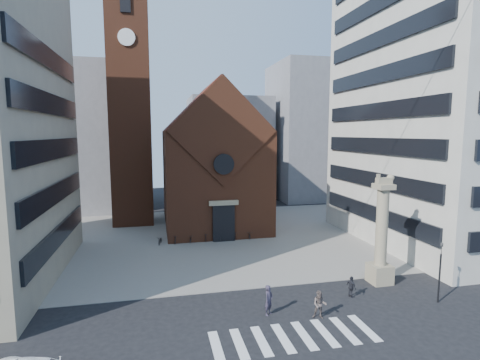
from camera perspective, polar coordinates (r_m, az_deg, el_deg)
The scene contains 21 objects.
ground at distance 26.12m, azimuth 4.50°, elevation -19.63°, with size 120.00×120.00×0.00m, color black.
piazza at distance 43.45m, azimuth -2.99°, elevation -8.53°, with size 46.00×30.00×0.05m, color gray.
zebra_crossing at distance 23.78m, azimuth 8.18°, elevation -22.55°, with size 10.20×3.20×0.01m, color white, non-canonical shape.
church at distance 47.95m, azimuth -4.27°, elevation 2.62°, with size 12.00×16.65×18.00m.
campanile at distance 50.49m, azimuth -16.40°, elevation 11.38°, with size 5.50×5.50×31.20m.
building_right at distance 46.38m, azimuth 29.97°, elevation 11.46°, with size 18.00×22.00×32.00m, color beige.
bg_block_left at distance 63.60m, azimuth -24.63°, elevation 5.82°, with size 16.00×14.00×22.00m, color gray.
bg_block_mid at distance 68.54m, azimuth -1.76°, elevation 4.84°, with size 14.00×12.00×18.00m, color gray.
bg_block_right at distance 70.48m, azimuth 11.69°, elevation 7.20°, with size 16.00×14.00×24.00m, color gray.
lion_column at distance 31.55m, azimuth 20.72°, elevation -8.58°, with size 1.63×1.60×8.68m.
traffic_light at distance 30.03m, azimuth 28.16°, elevation -12.11°, with size 0.13×0.16×4.30m.
pedestrian_0 at distance 25.58m, azimuth 4.40°, elevation -17.76°, with size 0.72×0.47×1.98m, color #332D3F.
pedestrian_1 at distance 25.61m, azimuth 12.05°, elevation -18.07°, with size 0.89×0.69×1.83m, color #5D4F4A.
pedestrian_2 at distance 29.10m, azimuth 16.59°, elevation -15.34°, with size 0.91×0.38×1.54m, color #222229.
scooter_0 at distance 41.09m, azimuth -12.07°, elevation -8.97°, with size 0.54×1.55×0.82m, color black.
scooter_1 at distance 41.12m, azimuth -9.77°, elevation -8.84°, with size 0.43×1.51×0.91m, color black.
scooter_2 at distance 41.23m, azimuth -7.48°, elevation -8.82°, with size 0.54×1.55×0.82m, color black.
scooter_3 at distance 41.39m, azimuth -5.20°, elevation -8.66°, with size 0.43×1.51×0.91m, color black.
scooter_4 at distance 41.63m, azimuth -2.95°, elevation -8.61°, with size 0.54×1.55×0.82m, color black.
scooter_5 at distance 41.92m, azimuth -0.73°, elevation -8.43°, with size 0.43×1.51×0.91m, color black.
scooter_6 at distance 42.28m, azimuth 1.46°, elevation -8.35°, with size 0.54×1.55×0.82m, color black.
Camera 1 is at (-6.99, -22.25, 11.76)m, focal length 28.00 mm.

